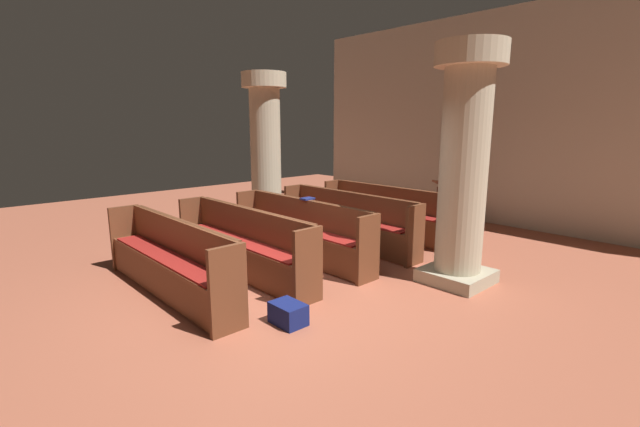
% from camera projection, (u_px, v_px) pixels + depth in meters
% --- Properties ---
extents(ground_plane, '(19.20, 19.20, 0.00)m').
position_uv_depth(ground_plane, '(276.00, 294.00, 5.65)').
color(ground_plane, '#AD5B42').
extents(back_wall, '(10.00, 0.16, 4.50)m').
position_uv_depth(back_wall, '(502.00, 120.00, 9.25)').
color(back_wall, beige).
rests_on(back_wall, ground).
extents(pew_row_0, '(3.00, 0.46, 0.96)m').
position_uv_depth(pew_row_0, '(386.00, 210.00, 8.51)').
color(pew_row_0, brown).
rests_on(pew_row_0, ground).
extents(pew_row_1, '(3.00, 0.46, 0.96)m').
position_uv_depth(pew_row_1, '(347.00, 218.00, 7.77)').
color(pew_row_1, brown).
rests_on(pew_row_1, ground).
extents(pew_row_2, '(3.00, 0.47, 0.96)m').
position_uv_depth(pew_row_2, '(300.00, 228.00, 7.04)').
color(pew_row_2, brown).
rests_on(pew_row_2, ground).
extents(pew_row_3, '(3.00, 0.46, 0.96)m').
position_uv_depth(pew_row_3, '(242.00, 240.00, 6.30)').
color(pew_row_3, brown).
rests_on(pew_row_3, ground).
extents(pew_row_4, '(3.00, 0.46, 0.96)m').
position_uv_depth(pew_row_4, '(168.00, 256.00, 5.56)').
color(pew_row_4, brown).
rests_on(pew_row_4, ground).
extents(pillar_aisle_side, '(0.91, 0.91, 3.19)m').
position_uv_depth(pillar_aisle_side, '(464.00, 163.00, 5.76)').
color(pillar_aisle_side, tan).
rests_on(pillar_aisle_side, ground).
extents(pillar_far_side, '(0.91, 0.91, 3.19)m').
position_uv_depth(pillar_far_side, '(266.00, 148.00, 9.08)').
color(pillar_far_side, tan).
rests_on(pillar_far_side, ground).
extents(lectern, '(0.48, 0.45, 1.08)m').
position_uv_depth(lectern, '(446.00, 211.00, 8.67)').
color(lectern, '#562B1A').
rests_on(lectern, ground).
extents(hymn_book, '(0.16, 0.21, 0.03)m').
position_uv_depth(hymn_book, '(307.00, 199.00, 7.10)').
color(hymn_book, navy).
rests_on(hymn_book, pew_row_2).
extents(kneeler_box_navy, '(0.39, 0.28, 0.24)m').
position_uv_depth(kneeler_box_navy, '(288.00, 314.00, 4.80)').
color(kneeler_box_navy, navy).
rests_on(kneeler_box_navy, ground).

